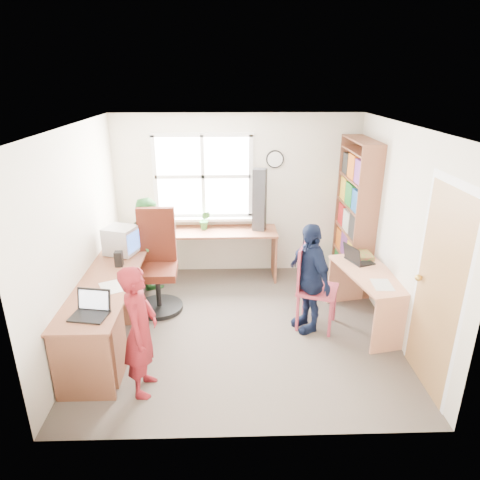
{
  "coord_description": "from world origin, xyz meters",
  "views": [
    {
      "loc": [
        -0.14,
        -4.5,
        2.88
      ],
      "look_at": [
        0.0,
        0.25,
        1.05
      ],
      "focal_mm": 32.0,
      "sensor_mm": 36.0,
      "label": 1
    }
  ],
  "objects_px": {
    "cd_tower": "(260,200)",
    "laptop_left": "(91,309)",
    "l_desk": "(125,308)",
    "person_navy": "(309,278)",
    "person_red": "(140,331)",
    "crt_monitor": "(121,240)",
    "swivel_chair": "(158,267)",
    "bookshelf": "(355,218)",
    "wooden_chair": "(311,283)",
    "right_desk": "(370,287)",
    "laptop_right": "(356,258)",
    "potted_plant": "(205,220)",
    "person_green": "(151,248)"
  },
  "relations": [
    {
      "from": "potted_plant",
      "to": "person_navy",
      "type": "distance_m",
      "value": 1.98
    },
    {
      "from": "laptop_left",
      "to": "l_desk",
      "type": "bearing_deg",
      "value": 86.61
    },
    {
      "from": "l_desk",
      "to": "swivel_chair",
      "type": "relative_size",
      "value": 2.24
    },
    {
      "from": "right_desk",
      "to": "swivel_chair",
      "type": "height_order",
      "value": "swivel_chair"
    },
    {
      "from": "right_desk",
      "to": "person_navy",
      "type": "relative_size",
      "value": 0.96
    },
    {
      "from": "person_green",
      "to": "l_desk",
      "type": "bearing_deg",
      "value": -164.66
    },
    {
      "from": "right_desk",
      "to": "crt_monitor",
      "type": "relative_size",
      "value": 2.87
    },
    {
      "from": "bookshelf",
      "to": "person_green",
      "type": "relative_size",
      "value": 1.51
    },
    {
      "from": "bookshelf",
      "to": "cd_tower",
      "type": "height_order",
      "value": "bookshelf"
    },
    {
      "from": "bookshelf",
      "to": "person_green",
      "type": "height_order",
      "value": "bookshelf"
    },
    {
      "from": "bookshelf",
      "to": "potted_plant",
      "type": "xyz_separation_m",
      "value": [
        -2.13,
        0.29,
        -0.11
      ]
    },
    {
      "from": "swivel_chair",
      "to": "l_desk",
      "type": "bearing_deg",
      "value": -108.74
    },
    {
      "from": "person_red",
      "to": "cd_tower",
      "type": "bearing_deg",
      "value": -24.48
    },
    {
      "from": "bookshelf",
      "to": "person_red",
      "type": "distance_m",
      "value": 3.47
    },
    {
      "from": "potted_plant",
      "to": "person_navy",
      "type": "xyz_separation_m",
      "value": [
        1.28,
        -1.49,
        -0.22
      ]
    },
    {
      "from": "cd_tower",
      "to": "bookshelf",
      "type": "bearing_deg",
      "value": 5.09
    },
    {
      "from": "person_red",
      "to": "bookshelf",
      "type": "bearing_deg",
      "value": -46.64
    },
    {
      "from": "cd_tower",
      "to": "person_red",
      "type": "xyz_separation_m",
      "value": [
        -1.29,
        -2.51,
        -0.55
      ]
    },
    {
      "from": "l_desk",
      "to": "person_red",
      "type": "xyz_separation_m",
      "value": [
        0.34,
        -0.78,
        0.2
      ]
    },
    {
      "from": "person_green",
      "to": "person_navy",
      "type": "distance_m",
      "value": 2.2
    },
    {
      "from": "person_red",
      "to": "right_desk",
      "type": "bearing_deg",
      "value": -63.6
    },
    {
      "from": "wooden_chair",
      "to": "potted_plant",
      "type": "xyz_separation_m",
      "value": [
        -1.33,
        1.43,
        0.33
      ]
    },
    {
      "from": "right_desk",
      "to": "person_red",
      "type": "bearing_deg",
      "value": -167.44
    },
    {
      "from": "wooden_chair",
      "to": "person_green",
      "type": "bearing_deg",
      "value": 177.86
    },
    {
      "from": "person_navy",
      "to": "right_desk",
      "type": "bearing_deg",
      "value": 73.09
    },
    {
      "from": "wooden_chair",
      "to": "l_desk",
      "type": "bearing_deg",
      "value": -150.26
    },
    {
      "from": "person_red",
      "to": "person_green",
      "type": "relative_size",
      "value": 0.95
    },
    {
      "from": "laptop_left",
      "to": "swivel_chair",
      "type": "bearing_deg",
      "value": 84.75
    },
    {
      "from": "right_desk",
      "to": "potted_plant",
      "type": "distance_m",
      "value": 2.52
    },
    {
      "from": "cd_tower",
      "to": "laptop_left",
      "type": "bearing_deg",
      "value": -110.98
    },
    {
      "from": "right_desk",
      "to": "laptop_right",
      "type": "height_order",
      "value": "laptop_right"
    },
    {
      "from": "laptop_right",
      "to": "person_green",
      "type": "bearing_deg",
      "value": 58.13
    },
    {
      "from": "l_desk",
      "to": "person_navy",
      "type": "bearing_deg",
      "value": 7.29
    },
    {
      "from": "wooden_chair",
      "to": "crt_monitor",
      "type": "relative_size",
      "value": 2.3
    },
    {
      "from": "swivel_chair",
      "to": "wooden_chair",
      "type": "xyz_separation_m",
      "value": [
        1.91,
        -0.51,
        -0.01
      ]
    },
    {
      "from": "wooden_chair",
      "to": "crt_monitor",
      "type": "xyz_separation_m",
      "value": [
        -2.35,
        0.53,
        0.37
      ]
    },
    {
      "from": "wooden_chair",
      "to": "person_navy",
      "type": "xyz_separation_m",
      "value": [
        -0.05,
        -0.06,
        0.11
      ]
    },
    {
      "from": "swivel_chair",
      "to": "crt_monitor",
      "type": "bearing_deg",
      "value": 174.36
    },
    {
      "from": "person_red",
      "to": "crt_monitor",
      "type": "bearing_deg",
      "value": 20.46
    },
    {
      "from": "person_green",
      "to": "potted_plant",
      "type": "bearing_deg",
      "value": -31.24
    },
    {
      "from": "laptop_right",
      "to": "person_navy",
      "type": "bearing_deg",
      "value": 99.64
    },
    {
      "from": "right_desk",
      "to": "swivel_chair",
      "type": "distance_m",
      "value": 2.66
    },
    {
      "from": "bookshelf",
      "to": "swivel_chair",
      "type": "distance_m",
      "value": 2.81
    },
    {
      "from": "bookshelf",
      "to": "person_red",
      "type": "relative_size",
      "value": 1.59
    },
    {
      "from": "l_desk",
      "to": "laptop_left",
      "type": "height_order",
      "value": "laptop_left"
    },
    {
      "from": "wooden_chair",
      "to": "potted_plant",
      "type": "distance_m",
      "value": 1.98
    },
    {
      "from": "laptop_left",
      "to": "laptop_right",
      "type": "distance_m",
      "value": 3.18
    },
    {
      "from": "laptop_right",
      "to": "potted_plant",
      "type": "height_order",
      "value": "potted_plant"
    },
    {
      "from": "swivel_chair",
      "to": "potted_plant",
      "type": "bearing_deg",
      "value": 55.67
    },
    {
      "from": "person_red",
      "to": "potted_plant",
      "type": "bearing_deg",
      "value": -8.21
    }
  ]
}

